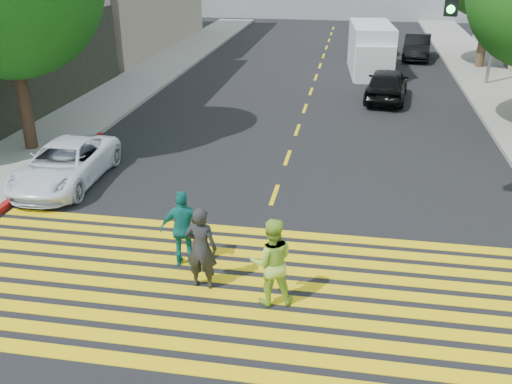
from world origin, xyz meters
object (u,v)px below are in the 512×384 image
(dark_car_near, at_px, (387,84))
(silver_car, at_px, (377,40))
(pedestrian_extra, at_px, (184,229))
(white_sedan, at_px, (65,164))
(pedestrian_man, at_px, (201,248))
(dark_car_parked, at_px, (417,47))
(pedestrian_child, at_px, (199,235))
(white_van, at_px, (371,51))
(pedestrian_woman, at_px, (271,262))

(dark_car_near, height_order, silver_car, dark_car_near)
(pedestrian_extra, distance_m, white_sedan, 6.03)
(pedestrian_man, relative_size, dark_car_parked, 0.42)
(pedestrian_child, height_order, white_van, white_van)
(dark_car_near, xyz_separation_m, dark_car_parked, (2.11, 10.13, -0.02))
(dark_car_near, bearing_deg, pedestrian_woman, 86.82)
(pedestrian_man, relative_size, pedestrian_woman, 0.99)
(white_sedan, bearing_deg, pedestrian_child, -37.02)
(dark_car_parked, distance_m, white_van, 5.46)
(pedestrian_extra, height_order, white_sedan, pedestrian_extra)
(white_sedan, bearing_deg, pedestrian_extra, -40.32)
(dark_car_near, relative_size, silver_car, 0.91)
(white_van, bearing_deg, pedestrian_child, -105.69)
(pedestrian_man, height_order, dark_car_parked, pedestrian_man)
(silver_car, bearing_deg, dark_car_near, 84.44)
(pedestrian_woman, height_order, white_sedan, pedestrian_woman)
(pedestrian_extra, distance_m, white_van, 20.83)
(silver_car, bearing_deg, white_sedan, 62.30)
(silver_car, bearing_deg, pedestrian_man, 75.62)
(pedestrian_extra, relative_size, white_sedan, 0.40)
(dark_car_near, distance_m, dark_car_parked, 10.35)
(dark_car_near, bearing_deg, pedestrian_man, 81.57)
(pedestrian_man, bearing_deg, white_van, -95.31)
(pedestrian_man, relative_size, white_sedan, 0.41)
(pedestrian_child, xyz_separation_m, dark_car_near, (4.54, 14.71, 0.13))
(pedestrian_extra, xyz_separation_m, white_van, (4.11, 20.42, 0.33))
(white_sedan, bearing_deg, pedestrian_woman, -37.33)
(pedestrian_woman, relative_size, pedestrian_extra, 1.04)
(pedestrian_woman, xyz_separation_m, white_sedan, (-6.76, 4.86, -0.30))
(pedestrian_man, xyz_separation_m, pedestrian_woman, (1.46, -0.30, 0.01))
(white_sedan, bearing_deg, silver_car, 67.00)
(pedestrian_man, relative_size, pedestrian_extra, 1.03)
(dark_car_near, bearing_deg, pedestrian_child, 79.30)
(dark_car_parked, bearing_deg, pedestrian_extra, -98.82)
(pedestrian_extra, height_order, dark_car_near, pedestrian_extra)
(dark_car_near, height_order, dark_car_parked, dark_car_near)
(pedestrian_man, height_order, white_sedan, pedestrian_man)
(dark_car_near, bearing_deg, dark_car_parked, -95.31)
(pedestrian_child, bearing_deg, pedestrian_woman, 139.96)
(pedestrian_child, bearing_deg, pedestrian_extra, 42.07)
(pedestrian_child, height_order, silver_car, silver_car)
(pedestrian_woman, xyz_separation_m, pedestrian_extra, (-2.06, 1.10, -0.04))
(pedestrian_extra, bearing_deg, silver_car, -111.33)
(pedestrian_extra, relative_size, dark_car_parked, 0.41)
(white_sedan, distance_m, silver_car, 25.53)
(pedestrian_man, relative_size, dark_car_near, 0.42)
(pedestrian_woman, xyz_separation_m, white_van, (2.05, 21.52, 0.29))
(pedestrian_child, distance_m, dark_car_near, 15.40)
(pedestrian_woman, distance_m, pedestrian_child, 2.28)
(pedestrian_man, distance_m, white_sedan, 7.00)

